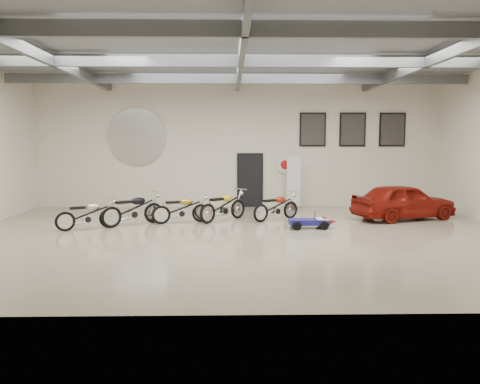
{
  "coord_description": "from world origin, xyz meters",
  "views": [
    {
      "loc": [
        -0.28,
        -12.77,
        2.57
      ],
      "look_at": [
        0.0,
        1.2,
        1.1
      ],
      "focal_mm": 35.0,
      "sensor_mm": 36.0,
      "label": 1
    }
  ],
  "objects_px": {
    "motorcycle_black": "(133,209)",
    "motorcycle_gold": "(181,208)",
    "go_kart": "(313,220)",
    "vintage_car": "(404,201)",
    "motorcycle_silver": "(87,214)",
    "motorcycle_yellow": "(223,205)",
    "banner_stand": "(294,183)",
    "motorcycle_red": "(276,206)"
  },
  "relations": [
    {
      "from": "motorcycle_gold",
      "to": "motorcycle_black",
      "type": "bearing_deg",
      "value": 177.62
    },
    {
      "from": "motorcycle_silver",
      "to": "go_kart",
      "type": "height_order",
      "value": "motorcycle_silver"
    },
    {
      "from": "motorcycle_black",
      "to": "go_kart",
      "type": "distance_m",
      "value": 5.58
    },
    {
      "from": "motorcycle_black",
      "to": "motorcycle_red",
      "type": "xyz_separation_m",
      "value": [
        4.56,
        0.87,
        -0.05
      ]
    },
    {
      "from": "motorcycle_gold",
      "to": "motorcycle_yellow",
      "type": "bearing_deg",
      "value": -0.13
    },
    {
      "from": "motorcycle_black",
      "to": "motorcycle_yellow",
      "type": "distance_m",
      "value": 2.91
    },
    {
      "from": "banner_stand",
      "to": "vintage_car",
      "type": "bearing_deg",
      "value": -36.8
    },
    {
      "from": "motorcycle_silver",
      "to": "motorcycle_black",
      "type": "height_order",
      "value": "motorcycle_black"
    },
    {
      "from": "motorcycle_yellow",
      "to": "go_kart",
      "type": "relative_size",
      "value": 1.38
    },
    {
      "from": "motorcycle_gold",
      "to": "vintage_car",
      "type": "xyz_separation_m",
      "value": [
        7.42,
        0.64,
        0.13
      ]
    },
    {
      "from": "motorcycle_red",
      "to": "vintage_car",
      "type": "relative_size",
      "value": 0.52
    },
    {
      "from": "motorcycle_silver",
      "to": "motorcycle_red",
      "type": "bearing_deg",
      "value": -12.9
    },
    {
      "from": "banner_stand",
      "to": "motorcycle_red",
      "type": "distance_m",
      "value": 3.09
    },
    {
      "from": "motorcycle_silver",
      "to": "motorcycle_gold",
      "type": "bearing_deg",
      "value": -6.56
    },
    {
      "from": "motorcycle_silver",
      "to": "motorcycle_black",
      "type": "bearing_deg",
      "value": 1.29
    },
    {
      "from": "motorcycle_yellow",
      "to": "banner_stand",
      "type": "bearing_deg",
      "value": 1.85
    },
    {
      "from": "go_kart",
      "to": "vintage_car",
      "type": "bearing_deg",
      "value": 23.68
    },
    {
      "from": "banner_stand",
      "to": "go_kart",
      "type": "xyz_separation_m",
      "value": [
        0.0,
        -4.4,
        -0.73
      ]
    },
    {
      "from": "motorcycle_red",
      "to": "motorcycle_black",
      "type": "bearing_deg",
      "value": 156.83
    },
    {
      "from": "motorcycle_black",
      "to": "motorcycle_yellow",
      "type": "relative_size",
      "value": 1.01
    },
    {
      "from": "motorcycle_yellow",
      "to": "motorcycle_red",
      "type": "distance_m",
      "value": 1.76
    },
    {
      "from": "motorcycle_silver",
      "to": "vintage_car",
      "type": "height_order",
      "value": "vintage_car"
    },
    {
      "from": "motorcycle_yellow",
      "to": "go_kart",
      "type": "xyz_separation_m",
      "value": [
        2.73,
        -1.4,
        -0.26
      ]
    },
    {
      "from": "motorcycle_gold",
      "to": "motorcycle_red",
      "type": "height_order",
      "value": "motorcycle_gold"
    },
    {
      "from": "banner_stand",
      "to": "motorcycle_black",
      "type": "xyz_separation_m",
      "value": [
        -5.53,
        -3.76,
        -0.47
      ]
    },
    {
      "from": "motorcycle_black",
      "to": "motorcycle_red",
      "type": "distance_m",
      "value": 4.65
    },
    {
      "from": "banner_stand",
      "to": "go_kart",
      "type": "distance_m",
      "value": 4.46
    },
    {
      "from": "banner_stand",
      "to": "motorcycle_gold",
      "type": "height_order",
      "value": "banner_stand"
    },
    {
      "from": "motorcycle_silver",
      "to": "motorcycle_black",
      "type": "xyz_separation_m",
      "value": [
        1.21,
        0.68,
        0.06
      ]
    },
    {
      "from": "banner_stand",
      "to": "motorcycle_silver",
      "type": "relative_size",
      "value": 1.11
    },
    {
      "from": "motorcycle_yellow",
      "to": "motorcycle_red",
      "type": "height_order",
      "value": "motorcycle_yellow"
    },
    {
      "from": "motorcycle_silver",
      "to": "go_kart",
      "type": "relative_size",
      "value": 1.24
    },
    {
      "from": "banner_stand",
      "to": "motorcycle_red",
      "type": "relative_size",
      "value": 1.08
    },
    {
      "from": "motorcycle_yellow",
      "to": "vintage_car",
      "type": "bearing_deg",
      "value": -43.54
    },
    {
      "from": "banner_stand",
      "to": "go_kart",
      "type": "height_order",
      "value": "banner_stand"
    },
    {
      "from": "banner_stand",
      "to": "motorcycle_black",
      "type": "bearing_deg",
      "value": -143.21
    },
    {
      "from": "go_kart",
      "to": "vintage_car",
      "type": "relative_size",
      "value": 0.41
    },
    {
      "from": "motorcycle_black",
      "to": "motorcycle_gold",
      "type": "bearing_deg",
      "value": -23.38
    },
    {
      "from": "motorcycle_gold",
      "to": "vintage_car",
      "type": "distance_m",
      "value": 7.45
    },
    {
      "from": "go_kart",
      "to": "motorcycle_gold",
      "type": "bearing_deg",
      "value": 163.68
    },
    {
      "from": "banner_stand",
      "to": "motorcycle_silver",
      "type": "distance_m",
      "value": 8.1
    },
    {
      "from": "motorcycle_black",
      "to": "go_kart",
      "type": "height_order",
      "value": "motorcycle_black"
    }
  ]
}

